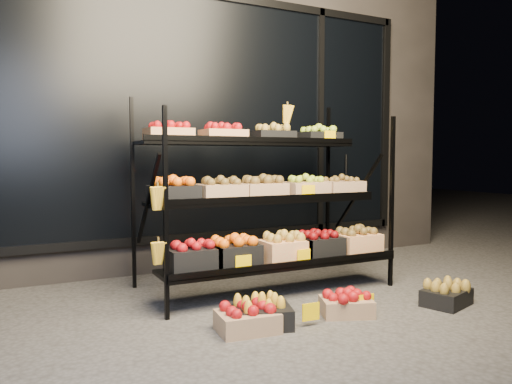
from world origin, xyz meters
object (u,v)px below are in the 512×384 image
floor_crate_left (247,318)px  floor_crate_midleft (260,313)px  display_rack (266,199)px  floor_crate_midright (346,303)px

floor_crate_left → floor_crate_midleft: (0.12, 0.05, 0.00)m
floor_crate_left → floor_crate_midleft: floor_crate_midleft is taller
display_rack → floor_crate_midleft: 1.20m
floor_crate_midright → floor_crate_left: bearing=-159.5°
display_rack → floor_crate_left: display_rack is taller
display_rack → floor_crate_midright: 1.16m
floor_crate_left → floor_crate_midright: size_ratio=0.96×
floor_crate_left → floor_crate_midleft: 0.13m
display_rack → floor_crate_midright: bearing=-79.2°
floor_crate_midleft → floor_crate_midright: size_ratio=1.12×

